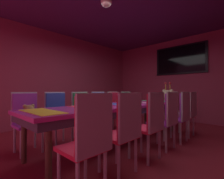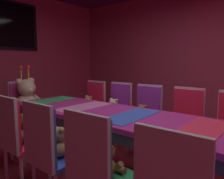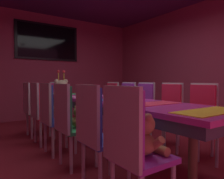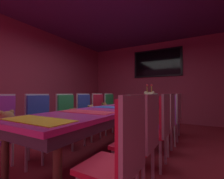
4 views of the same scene
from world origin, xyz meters
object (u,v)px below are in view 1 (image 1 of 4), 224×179
(chair_right_2, at_px, (152,119))
(chair_right_4, at_px, (182,112))
(chair_right_3, at_px, (168,115))
(teddy_right_5, at_px, (183,110))
(chair_right_1, at_px, (125,125))
(teddy_right_3, at_px, (160,115))
(chair_left_0, at_px, (26,115))
(throne_chair, at_px, (170,105))
(wall_tv, at_px, (180,60))
(chair_left_1, at_px, (57,112))
(teddy_left_3, at_px, (104,109))
(teddy_left_2, at_px, (86,111))
(pendant_light, at_px, (106,1))
(banquet_table, at_px, (119,109))
(king_teddy_bear, at_px, (167,101))
(teddy_right_4, at_px, (174,112))
(chair_left_4, at_px, (115,106))
(chair_left_3, at_px, (100,107))
(chair_left_2, at_px, (82,109))
(teddy_left_4, at_px, (119,107))
(teddy_left_0, at_px, (29,116))
(chair_right_0, at_px, (90,135))
(chair_right_5, at_px, (189,109))

(chair_right_2, height_order, chair_right_4, same)
(chair_right_3, relative_size, teddy_right_5, 3.32)
(chair_right_1, relative_size, teddy_right_3, 3.56)
(chair_right_4, bearing_deg, chair_left_0, 52.07)
(throne_chair, bearing_deg, wall_tv, 180.00)
(chair_left_1, xyz_separation_m, teddy_left_3, (0.12, 1.14, -0.02))
(teddy_left_2, distance_m, pendant_light, 2.14)
(chair_right_2, bearing_deg, teddy_left_3, -19.69)
(banquet_table, distance_m, king_teddy_bear, 2.13)
(teddy_right_4, relative_size, king_teddy_bear, 0.38)
(chair_left_4, xyz_separation_m, king_teddy_bear, (0.87, 1.29, 0.12))
(chair_left_1, height_order, chair_left_3, same)
(chair_left_2, height_order, throne_chair, same)
(chair_left_3, xyz_separation_m, chair_right_4, (1.75, 0.56, 0.00))
(chair_left_2, xyz_separation_m, teddy_left_3, (0.13, 0.55, -0.02))
(teddy_left_4, bearing_deg, teddy_left_0, -89.80)
(chair_right_0, xyz_separation_m, chair_right_4, (0.01, 2.25, 0.00))
(chair_left_0, bearing_deg, teddy_right_4, 54.43)
(banquet_table, xyz_separation_m, chair_left_0, (-0.87, -1.39, -0.06))
(king_teddy_bear, distance_m, wall_tv, 1.66)
(teddy_right_4, bearing_deg, chair_left_2, 34.93)
(wall_tv, bearing_deg, banquet_table, -90.00)
(chair_left_1, xyz_separation_m, teddy_right_4, (1.58, 1.70, -0.02))
(chair_right_2, xyz_separation_m, teddy_right_3, (-0.16, 0.58, -0.03))
(chair_right_5, distance_m, throne_chair, 1.24)
(banquet_table, distance_m, teddy_right_3, 0.77)
(chair_left_3, height_order, teddy_right_3, chair_left_3)
(banquet_table, bearing_deg, chair_right_2, -18.08)
(teddy_left_4, height_order, chair_right_5, chair_right_5)
(teddy_right_3, distance_m, chair_right_4, 0.57)
(teddy_left_2, bearing_deg, chair_right_2, -0.67)
(chair_left_1, bearing_deg, chair_right_0, -17.81)
(chair_right_3, distance_m, chair_right_4, 0.55)
(banquet_table, distance_m, teddy_left_4, 1.11)
(chair_right_2, xyz_separation_m, wall_tv, (-0.87, 3.39, 1.45))
(teddy_right_3, xyz_separation_m, wall_tv, (-0.71, 2.81, 1.48))
(chair_right_3, xyz_separation_m, teddy_right_4, (-0.12, 0.55, -0.02))
(teddy_left_3, distance_m, chair_right_1, 1.94)
(chair_left_0, xyz_separation_m, throne_chair, (0.87, 3.68, 0.00))
(chair_left_3, distance_m, pendant_light, 2.29)
(chair_right_1, height_order, teddy_right_5, chair_right_1)
(chair_left_4, relative_size, teddy_right_3, 3.56)
(teddy_left_3, distance_m, king_teddy_bear, 1.98)
(teddy_left_2, xyz_separation_m, wall_tv, (0.72, 3.37, 1.48))
(banquet_table, xyz_separation_m, chair_right_4, (0.88, 0.85, -0.06))
(teddy_left_2, bearing_deg, chair_left_3, 105.72)
(chair_right_0, distance_m, pendant_light, 2.32)
(king_teddy_bear, bearing_deg, chair_left_2, -19.74)
(banquet_table, relative_size, chair_right_3, 3.55)
(chair_left_1, bearing_deg, banquet_table, 45.22)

